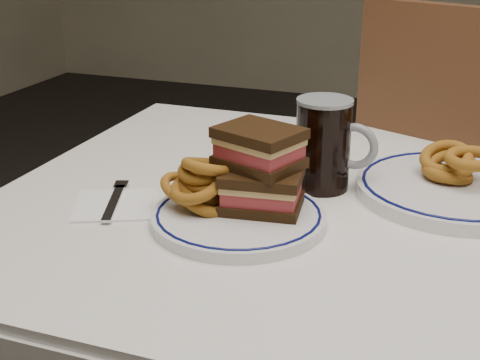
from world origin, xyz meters
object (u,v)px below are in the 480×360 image
(reuben_sandwich, at_px, (261,169))
(far_plate, at_px, (455,188))
(main_plate, at_px, (239,217))
(chair_far, at_px, (479,222))
(beer_mug, at_px, (325,144))

(reuben_sandwich, height_order, far_plate, reuben_sandwich)
(main_plate, relative_size, reuben_sandwich, 1.79)
(chair_far, xyz_separation_m, beer_mug, (-0.25, -0.41, 0.28))
(main_plate, height_order, beer_mug, beer_mug)
(chair_far, bearing_deg, main_plate, -119.60)
(main_plate, xyz_separation_m, reuben_sandwich, (0.02, 0.03, 0.06))
(main_plate, xyz_separation_m, far_plate, (0.28, 0.21, 0.00))
(beer_mug, height_order, far_plate, beer_mug)
(chair_far, xyz_separation_m, far_plate, (-0.05, -0.37, 0.22))
(reuben_sandwich, bearing_deg, chair_far, 60.64)
(chair_far, height_order, main_plate, chair_far)
(beer_mug, relative_size, far_plate, 0.48)
(main_plate, bearing_deg, reuben_sandwich, 56.53)
(reuben_sandwich, bearing_deg, main_plate, -123.47)
(chair_far, xyz_separation_m, reuben_sandwich, (-0.31, -0.55, 0.28))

